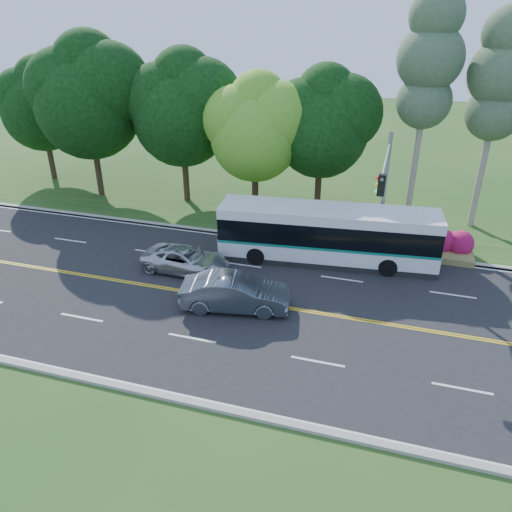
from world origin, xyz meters
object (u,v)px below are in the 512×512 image
(transit_bus, at_px, (327,235))
(suv, at_px, (186,260))
(sedan, at_px, (235,293))
(traffic_signal, at_px, (384,186))

(transit_bus, height_order, suv, transit_bus)
(transit_bus, relative_size, sedan, 2.37)
(sedan, xyz_separation_m, suv, (-3.71, 2.73, -0.18))
(traffic_signal, relative_size, sedan, 1.38)
(traffic_signal, xyz_separation_m, suv, (-9.67, -3.39, -3.99))
(transit_bus, bearing_deg, traffic_signal, -5.53)
(sedan, bearing_deg, transit_bus, -38.93)
(traffic_signal, height_order, suv, traffic_signal)
(sedan, bearing_deg, suv, 42.89)
(transit_bus, relative_size, suv, 2.54)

